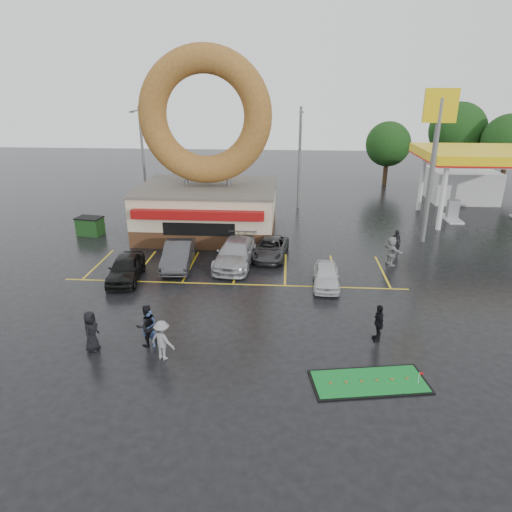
# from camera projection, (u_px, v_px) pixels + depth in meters

# --- Properties ---
(ground) EXTENTS (120.00, 120.00, 0.00)m
(ground) POSITION_uv_depth(u_px,v_px,m) (225.00, 312.00, 23.21)
(ground) COLOR black
(ground) RESTS_ON ground
(donut_shop) EXTENTS (10.20, 8.70, 13.50)m
(donut_shop) POSITION_uv_depth(u_px,v_px,m) (207.00, 175.00, 33.91)
(donut_shop) COLOR #472B19
(donut_shop) RESTS_ON ground
(gas_station) EXTENTS (12.30, 13.65, 5.90)m
(gas_station) POSITION_uv_depth(u_px,v_px,m) (481.00, 170.00, 40.09)
(gas_station) COLOR silver
(gas_station) RESTS_ON ground
(shell_sign) EXTENTS (2.20, 0.36, 10.60)m
(shell_sign) POSITION_uv_depth(u_px,v_px,m) (436.00, 138.00, 30.91)
(shell_sign) COLOR slate
(shell_sign) RESTS_ON ground
(streetlight_left) EXTENTS (0.40, 2.21, 9.00)m
(streetlight_left) POSITION_uv_depth(u_px,v_px,m) (143.00, 156.00, 40.73)
(streetlight_left) COLOR slate
(streetlight_left) RESTS_ON ground
(streetlight_mid) EXTENTS (0.40, 2.21, 9.00)m
(streetlight_mid) POSITION_uv_depth(u_px,v_px,m) (300.00, 156.00, 40.74)
(streetlight_mid) COLOR slate
(streetlight_mid) RESTS_ON ground
(streetlight_right) EXTENTS (0.40, 2.21, 9.00)m
(streetlight_right) POSITION_uv_depth(u_px,v_px,m) (433.00, 156.00, 40.88)
(streetlight_right) COLOR slate
(streetlight_right) RESTS_ON ground
(tree_far_a) EXTENTS (5.60, 5.60, 8.00)m
(tree_far_a) POSITION_uv_depth(u_px,v_px,m) (509.00, 141.00, 47.61)
(tree_far_a) COLOR #332114
(tree_far_a) RESTS_ON ground
(tree_far_c) EXTENTS (6.30, 6.30, 9.00)m
(tree_far_c) POSITION_uv_depth(u_px,v_px,m) (458.00, 131.00, 51.37)
(tree_far_c) COLOR #332114
(tree_far_c) RESTS_ON ground
(tree_far_d) EXTENTS (4.90, 4.90, 7.00)m
(tree_far_d) POSITION_uv_depth(u_px,v_px,m) (388.00, 144.00, 50.50)
(tree_far_d) COLOR #332114
(tree_far_d) RESTS_ON ground
(car_black) EXTENTS (2.16, 4.43, 1.46)m
(car_black) POSITION_uv_depth(u_px,v_px,m) (126.00, 268.00, 26.77)
(car_black) COLOR black
(car_black) RESTS_ON ground
(car_dgrey) EXTENTS (2.03, 4.86, 1.56)m
(car_dgrey) POSITION_uv_depth(u_px,v_px,m) (178.00, 255.00, 28.68)
(car_dgrey) COLOR #333336
(car_dgrey) RESTS_ON ground
(car_silver) EXTENTS (2.68, 5.63, 1.58)m
(car_silver) POSITION_uv_depth(u_px,v_px,m) (236.00, 253.00, 28.96)
(car_silver) COLOR #9A9B9F
(car_silver) RESTS_ON ground
(car_grey) EXTENTS (2.54, 4.65, 1.24)m
(car_grey) POSITION_uv_depth(u_px,v_px,m) (271.00, 248.00, 30.32)
(car_grey) COLOR #313134
(car_grey) RESTS_ON ground
(car_white) EXTENTS (1.63, 3.73, 1.25)m
(car_white) POSITION_uv_depth(u_px,v_px,m) (326.00, 276.00, 25.98)
(car_white) COLOR silver
(car_white) RESTS_ON ground
(person_blue) EXTENTS (0.66, 0.45, 1.78)m
(person_blue) POSITION_uv_depth(u_px,v_px,m) (149.00, 328.00, 19.91)
(person_blue) COLOR navy
(person_blue) RESTS_ON ground
(person_blackjkt) EXTENTS (1.19, 1.14, 1.93)m
(person_blackjkt) POSITION_uv_depth(u_px,v_px,m) (147.00, 325.00, 19.96)
(person_blackjkt) COLOR black
(person_blackjkt) RESTS_ON ground
(person_hoodie) EXTENTS (1.31, 1.06, 1.76)m
(person_hoodie) POSITION_uv_depth(u_px,v_px,m) (162.00, 340.00, 18.98)
(person_hoodie) COLOR gray
(person_hoodie) RESTS_ON ground
(person_bystander) EXTENTS (0.60, 0.90, 1.83)m
(person_bystander) POSITION_uv_depth(u_px,v_px,m) (91.00, 331.00, 19.60)
(person_bystander) COLOR black
(person_bystander) RESTS_ON ground
(person_cameraman) EXTENTS (0.52, 1.05, 1.73)m
(person_cameraman) POSITION_uv_depth(u_px,v_px,m) (378.00, 322.00, 20.42)
(person_cameraman) COLOR black
(person_cameraman) RESTS_ON ground
(person_walker_near) EXTENTS (1.23, 1.82, 1.88)m
(person_walker_near) POSITION_uv_depth(u_px,v_px,m) (391.00, 251.00, 28.89)
(person_walker_near) COLOR #979799
(person_walker_near) RESTS_ON ground
(person_walker_far) EXTENTS (0.72, 0.58, 1.70)m
(person_walker_far) POSITION_uv_depth(u_px,v_px,m) (396.00, 242.00, 30.79)
(person_walker_far) COLOR black
(person_walker_far) RESTS_ON ground
(dumpster) EXTENTS (1.97, 1.47, 1.30)m
(dumpster) POSITION_uv_depth(u_px,v_px,m) (90.00, 226.00, 34.76)
(dumpster) COLOR #1D461B
(dumpster) RESTS_ON ground
(putting_green) EXTENTS (4.75, 2.67, 0.56)m
(putting_green) POSITION_uv_depth(u_px,v_px,m) (369.00, 382.00, 17.72)
(putting_green) COLOR black
(putting_green) RESTS_ON ground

